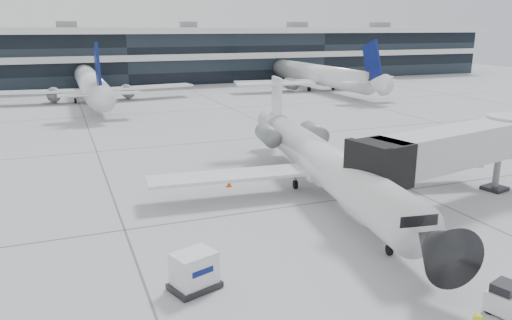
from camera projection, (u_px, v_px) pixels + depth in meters
name	position (u px, v px, depth m)	size (l,w,h in m)	color
ground	(283.00, 208.00, 32.23)	(220.00, 220.00, 0.00)	#9C9C9E
terminal	(120.00, 58.00, 104.57)	(170.00, 22.00, 10.00)	black
bg_jet_center	(92.00, 101.00, 78.77)	(32.00, 40.00, 9.60)	white
bg_jet_right	(316.00, 89.00, 93.01)	(32.00, 40.00, 9.60)	white
regional_jet	(321.00, 160.00, 34.67)	(24.00, 29.94, 6.93)	silver
jet_bridge	(462.00, 146.00, 32.31)	(16.23, 6.23, 5.23)	#B3B5B8
cargo_uld	(194.00, 271.00, 22.03)	(2.47, 2.14, 1.70)	black
traffic_cone	(229.00, 183.00, 36.41)	(0.39, 0.39, 0.57)	#FF460D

